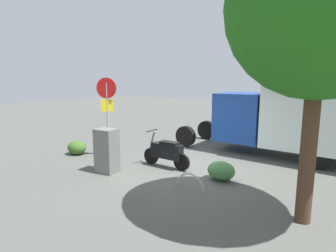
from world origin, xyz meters
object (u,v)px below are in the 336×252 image
(utility_cabinet, at_px, (107,151))
(bike_rack_hoop, at_px, (190,188))
(motorcycle, at_px, (167,152))
(stop_sign, at_px, (107,105))
(box_truck_near, at_px, (307,115))
(street_tree, at_px, (321,5))

(utility_cabinet, bearing_deg, bike_rack_hoop, -174.89)
(motorcycle, relative_size, utility_cabinet, 1.31)
(stop_sign, height_order, utility_cabinet, stop_sign)
(box_truck_near, bearing_deg, motorcycle, 47.21)
(motorcycle, bearing_deg, utility_cabinet, 49.90)
(utility_cabinet, bearing_deg, street_tree, 179.20)
(box_truck_near, relative_size, bike_rack_hoop, 9.83)
(bike_rack_hoop, bearing_deg, stop_sign, -15.27)
(street_tree, xyz_separation_m, utility_cabinet, (5.57, -0.08, -3.52))
(box_truck_near, relative_size, utility_cabinet, 6.04)
(stop_sign, bearing_deg, utility_cabinet, 132.82)
(motorcycle, bearing_deg, bike_rack_hoop, 145.33)
(box_truck_near, height_order, utility_cabinet, box_truck_near)
(street_tree, bearing_deg, stop_sign, -11.88)
(stop_sign, bearing_deg, bike_rack_hoop, 164.73)
(motorcycle, bearing_deg, stop_sign, 4.23)
(box_truck_near, height_order, street_tree, street_tree)
(box_truck_near, height_order, motorcycle, box_truck_near)
(motorcycle, bearing_deg, box_truck_near, -134.03)
(motorcycle, height_order, street_tree, street_tree)
(box_truck_near, xyz_separation_m, bike_rack_hoop, (2.29, 4.62, -1.64))
(box_truck_near, bearing_deg, bike_rack_hoop, 68.19)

